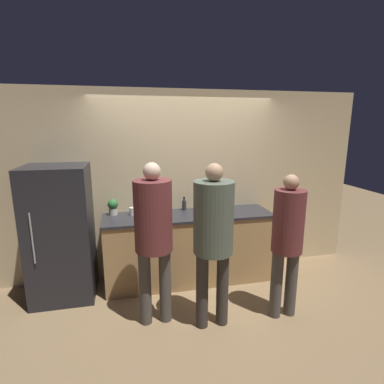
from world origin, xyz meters
name	(u,v)px	position (x,y,z in m)	size (l,w,h in m)	color
ground_plane	(194,292)	(0.00, 0.00, 0.00)	(14.00, 14.00, 0.00)	#8C704C
wall_back	(184,185)	(0.00, 0.68, 1.30)	(5.20, 0.06, 2.60)	#D6BC8C
counter	(189,247)	(0.00, 0.36, 0.48)	(2.26, 0.66, 0.96)	tan
refrigerator	(61,233)	(-1.61, 0.32, 0.83)	(0.73, 0.71, 1.67)	#232328
person_left	(154,228)	(-0.54, -0.47, 1.09)	(0.39, 0.39, 1.77)	#4C4742
person_center	(213,230)	(0.04, -0.66, 1.09)	(0.41, 0.41, 1.77)	#38332D
person_right	(287,236)	(0.88, -0.67, 0.96)	(0.33, 0.33, 1.63)	#4C4742
fruit_bowl	(207,211)	(0.24, 0.29, 1.00)	(0.26, 0.26, 0.12)	brown
utensil_crock	(224,203)	(0.56, 0.53, 1.04)	(0.10, 0.10, 0.30)	#3D424C
bottle_dark	(184,205)	(-0.02, 0.56, 1.03)	(0.06, 0.06, 0.19)	#333338
cup_white	(133,211)	(-0.74, 0.47, 1.01)	(0.08, 0.08, 0.10)	white
potted_plant	(113,206)	(-0.99, 0.54, 1.08)	(0.13, 0.13, 0.21)	beige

